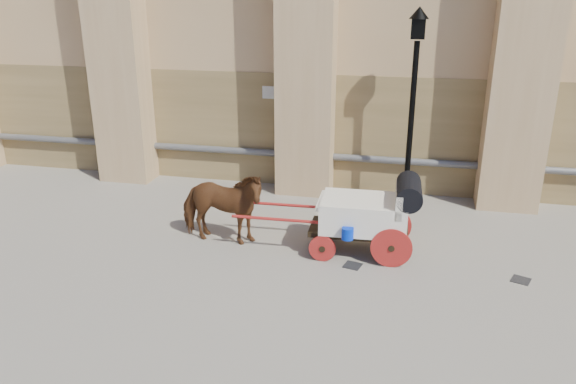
# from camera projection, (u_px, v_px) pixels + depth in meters

# --- Properties ---
(ground) EXTENTS (90.00, 90.00, 0.00)m
(ground) POSITION_uv_depth(u_px,v_px,m) (320.00, 254.00, 11.32)
(ground) COLOR slate
(ground) RESTS_ON ground
(horse) EXTENTS (1.93, 0.93, 1.61)m
(horse) POSITION_uv_depth(u_px,v_px,m) (221.00, 207.00, 11.57)
(horse) COLOR brown
(horse) RESTS_ON ground
(carriage) EXTENTS (3.72, 1.34, 1.62)m
(carriage) POSITION_uv_depth(u_px,v_px,m) (370.00, 213.00, 11.09)
(carriage) COLOR black
(carriage) RESTS_ON ground
(street_lamp) EXTENTS (0.44, 0.44, 4.67)m
(street_lamp) POSITION_uv_depth(u_px,v_px,m) (412.00, 105.00, 12.96)
(street_lamp) COLOR black
(street_lamp) RESTS_ON ground
(drain_grate_near) EXTENTS (0.39, 0.39, 0.01)m
(drain_grate_near) POSITION_uv_depth(u_px,v_px,m) (353.00, 265.00, 10.85)
(drain_grate_near) COLOR black
(drain_grate_near) RESTS_ON ground
(drain_grate_far) EXTENTS (0.42, 0.42, 0.01)m
(drain_grate_far) POSITION_uv_depth(u_px,v_px,m) (521.00, 280.00, 10.31)
(drain_grate_far) COLOR black
(drain_grate_far) RESTS_ON ground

